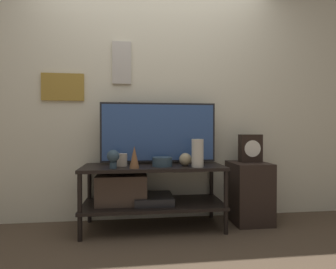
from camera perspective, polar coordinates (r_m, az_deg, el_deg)
The scene contains 12 objects.
ground_plane at distance 2.38m, azimuth -2.65°, elevation -22.11°, with size 12.00×12.00×0.00m, color #4C3D2D.
wall_back at distance 2.83m, azimuth -3.67°, elevation 9.45°, with size 6.40×0.08×2.70m.
media_console at distance 2.55m, azimuth -5.91°, elevation -11.67°, with size 1.33×0.52×0.60m.
television at distance 2.61m, azimuth -2.05°, elevation 0.44°, with size 1.14×0.05×0.61m.
vase_wide_bowl at distance 2.44m, azimuth -1.26°, elevation -5.94°, with size 0.18×0.18×0.09m.
vase_slim_bronze at distance 2.33m, azimuth -7.34°, elevation -4.89°, with size 0.09×0.09×0.20m.
vase_tall_ceramic at distance 2.40m, azimuth 6.45°, elevation -4.04°, with size 0.11×0.11×0.25m.
vase_round_glass at distance 2.48m, azimuth 3.82°, elevation -5.44°, with size 0.12×0.12×0.12m.
candle_jar at distance 2.49m, azimuth -9.97°, elevation -5.45°, with size 0.10×0.10×0.12m.
decorative_bust at distance 2.34m, azimuth -11.85°, elevation -4.87°, with size 0.11×0.11×0.16m.
side_table at distance 2.85m, azimuth 17.22°, elevation -11.88°, with size 0.37×0.42×0.61m.
mantel_clock at distance 2.83m, azimuth 17.49°, elevation -2.88°, with size 0.22×0.11×0.28m.
Camera 1 is at (-0.16, -2.19, 0.93)m, focal length 28.00 mm.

